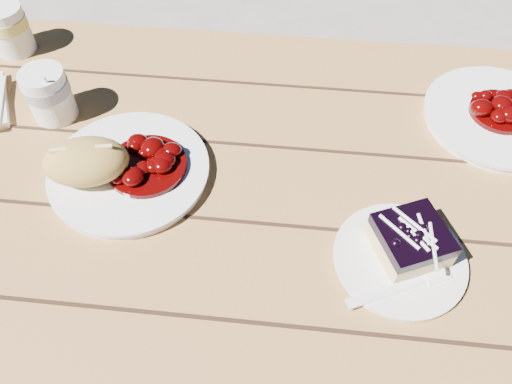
# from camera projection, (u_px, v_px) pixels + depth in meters

# --- Properties ---
(ground) EXTENTS (60.00, 60.00, 0.00)m
(ground) POSITION_uv_depth(u_px,v_px,m) (212.00, 342.00, 1.42)
(ground) COLOR gray
(ground) RESTS_ON ground
(picnic_table) EXTENTS (2.00, 1.55, 0.75)m
(picnic_table) POSITION_uv_depth(u_px,v_px,m) (191.00, 229.00, 0.95)
(picnic_table) COLOR olive
(picnic_table) RESTS_ON ground
(main_plate) EXTENTS (0.26, 0.26, 0.02)m
(main_plate) POSITION_uv_depth(u_px,v_px,m) (130.00, 172.00, 0.82)
(main_plate) COLOR white
(main_plate) RESTS_ON picnic_table
(goulash_stew) EXTENTS (0.13, 0.13, 0.04)m
(goulash_stew) POSITION_uv_depth(u_px,v_px,m) (145.00, 159.00, 0.79)
(goulash_stew) COLOR #410202
(goulash_stew) RESTS_ON main_plate
(bread_roll) EXTENTS (0.15, 0.11, 0.07)m
(bread_roll) POSITION_uv_depth(u_px,v_px,m) (86.00, 162.00, 0.77)
(bread_roll) COLOR tan
(bread_roll) RESTS_ON main_plate
(dessert_plate) EXTENTS (0.19, 0.19, 0.01)m
(dessert_plate) POSITION_uv_depth(u_px,v_px,m) (399.00, 259.00, 0.72)
(dessert_plate) COLOR white
(dessert_plate) RESTS_ON picnic_table
(blueberry_cake) EXTENTS (0.12, 0.12, 0.05)m
(blueberry_cake) POSITION_uv_depth(u_px,v_px,m) (411.00, 240.00, 0.71)
(blueberry_cake) COLOR #EECE82
(blueberry_cake) RESTS_ON dessert_plate
(fork_dessert) EXTENTS (0.16, 0.09, 0.00)m
(fork_dessert) POSITION_uv_depth(u_px,v_px,m) (388.00, 290.00, 0.68)
(fork_dessert) COLOR white
(fork_dessert) RESTS_ON dessert_plate
(coffee_cup) EXTENTS (0.08, 0.08, 0.10)m
(coffee_cup) POSITION_uv_depth(u_px,v_px,m) (49.00, 95.00, 0.87)
(coffee_cup) COLOR white
(coffee_cup) RESTS_ON picnic_table
(second_plate) EXTENTS (0.26, 0.26, 0.02)m
(second_plate) POSITION_uv_depth(u_px,v_px,m) (498.00, 117.00, 0.89)
(second_plate) COLOR white
(second_plate) RESTS_ON picnic_table
(second_stew) EXTENTS (0.11, 0.11, 0.04)m
(second_stew) POSITION_uv_depth(u_px,v_px,m) (504.00, 105.00, 0.87)
(second_stew) COLOR #410202
(second_stew) RESTS_ON second_plate
(second_cup) EXTENTS (0.08, 0.08, 0.10)m
(second_cup) POSITION_uv_depth(u_px,v_px,m) (9.00, 30.00, 0.99)
(second_cup) COLOR white
(second_cup) RESTS_ON picnic_table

